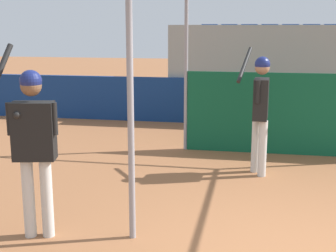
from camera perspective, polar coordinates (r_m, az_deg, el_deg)
name	(u,v)px	position (r m, az deg, el deg)	size (l,w,h in m)	color
outfield_wall	(281,103)	(11.28, 13.56, 2.74)	(24.00, 0.12, 1.09)	navy
bleacher_section	(280,71)	(12.46, 13.44, 6.53)	(5.40, 2.40, 2.37)	#9E9E99
batting_cage	(300,89)	(8.05, 15.78, 4.39)	(4.07, 3.99, 3.08)	gray
player_batter	(260,103)	(7.38, 11.18, 2.71)	(0.51, 0.90, 1.97)	silver
player_waiting	(33,137)	(5.21, -16.12, -1.34)	(0.72, 0.54, 2.12)	silver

